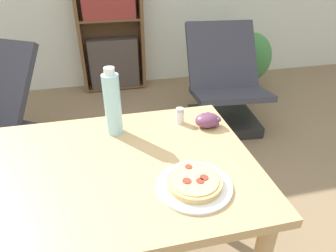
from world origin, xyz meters
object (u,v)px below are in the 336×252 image
at_px(salt_shaker, 180,116).
at_px(potted_plant_floor, 250,60).
at_px(pizza_on_plate, 194,184).
at_px(lounge_chair_far, 224,95).
at_px(bookshelf, 110,26).
at_px(drink_bottle, 113,104).
at_px(grape_bunch, 208,120).

xyz_separation_m(salt_shaker, potted_plant_floor, (1.32, 1.85, -0.43)).
relative_size(pizza_on_plate, lounge_chair_far, 0.29).
distance_m(pizza_on_plate, bookshelf, 2.71).
bearing_deg(potted_plant_floor, salt_shaker, -125.56).
height_order(pizza_on_plate, salt_shaker, salt_shaker).
bearing_deg(drink_bottle, lounge_chair_far, 49.04).
bearing_deg(lounge_chair_far, bookshelf, 135.65).
xyz_separation_m(grape_bunch, potted_plant_floor, (1.21, 1.91, -0.43)).
height_order(grape_bunch, drink_bottle, drink_bottle).
relative_size(salt_shaker, bookshelf, 0.05).
xyz_separation_m(drink_bottle, lounge_chair_far, (1.04, 1.20, -0.61)).
relative_size(grape_bunch, lounge_chair_far, 0.13).
distance_m(lounge_chair_far, potted_plant_floor, 0.89).
bearing_deg(drink_bottle, potted_plant_floor, 49.16).
bearing_deg(pizza_on_plate, drink_bottle, 119.09).
distance_m(pizza_on_plate, grape_bunch, 0.41).
bearing_deg(bookshelf, lounge_chair_far, -50.22).
xyz_separation_m(pizza_on_plate, grape_bunch, (0.18, 0.37, 0.02)).
relative_size(pizza_on_plate, bookshelf, 0.16).
xyz_separation_m(pizza_on_plate, bookshelf, (-0.11, 2.71, -0.05)).
bearing_deg(pizza_on_plate, grape_bunch, 64.41).
relative_size(grape_bunch, potted_plant_floor, 0.17).
xyz_separation_m(salt_shaker, bookshelf, (-0.17, 2.28, -0.07)).
distance_m(salt_shaker, lounge_chair_far, 1.49).
relative_size(lounge_chair_far, potted_plant_floor, 1.32).
distance_m(lounge_chair_far, bookshelf, 1.50).
xyz_separation_m(grape_bunch, drink_bottle, (-0.40, 0.04, 0.11)).
bearing_deg(salt_shaker, potted_plant_floor, 54.44).
bearing_deg(salt_shaker, pizza_on_plate, -98.59).
height_order(salt_shaker, bookshelf, bookshelf).
bearing_deg(lounge_chair_far, pizza_on_plate, -110.96).
bearing_deg(lounge_chair_far, salt_shaker, -116.48).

